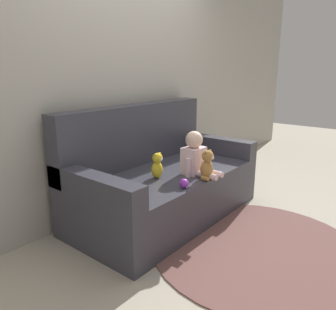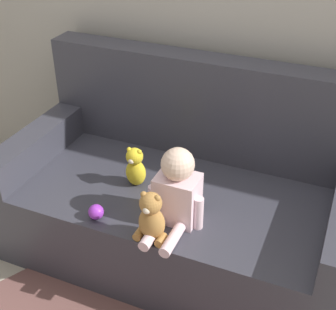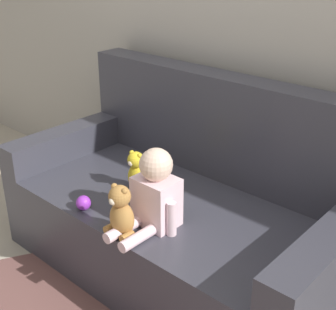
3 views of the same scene
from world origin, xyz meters
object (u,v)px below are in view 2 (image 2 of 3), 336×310
(person_baby, at_px, (176,192))
(teddy_bear_brown, at_px, (151,218))
(plush_toy_side, at_px, (135,167))
(toy_ball, at_px, (96,212))
(couch, at_px, (183,196))

(person_baby, xyz_separation_m, teddy_bear_brown, (-0.05, -0.16, -0.05))
(plush_toy_side, distance_m, toy_ball, 0.34)
(couch, distance_m, teddy_bear_brown, 0.55)
(teddy_bear_brown, bearing_deg, person_baby, 71.82)
(couch, relative_size, plush_toy_side, 8.21)
(toy_ball, bearing_deg, teddy_bear_brown, -4.14)
(person_baby, xyz_separation_m, plush_toy_side, (-0.31, 0.19, -0.05))
(person_baby, distance_m, plush_toy_side, 0.36)
(couch, xyz_separation_m, plush_toy_side, (-0.22, -0.14, 0.23))
(person_baby, distance_m, toy_ball, 0.41)
(person_baby, bearing_deg, teddy_bear_brown, -108.18)
(teddy_bear_brown, height_order, plush_toy_side, teddy_bear_brown)
(couch, distance_m, person_baby, 0.44)
(plush_toy_side, xyz_separation_m, toy_ball, (-0.05, -0.33, -0.07))
(couch, relative_size, toy_ball, 24.60)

